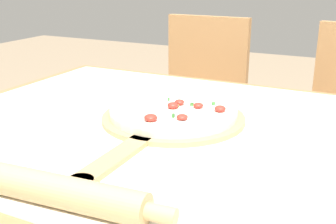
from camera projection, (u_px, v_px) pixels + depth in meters
dining_table at (186, 170)px, 1.02m from camera, size 1.32×0.98×0.74m
towel_cloth at (186, 130)px, 0.98m from camera, size 1.24×0.90×0.00m
pizza_peel at (169, 121)px, 1.02m from camera, size 0.35×0.58×0.01m
pizza at (174, 111)px, 1.03m from camera, size 0.31×0.31×0.03m
rolling_pin at (54, 190)px, 0.66m from camera, size 0.41×0.07×0.05m
chair_left at (199, 104)px, 1.90m from camera, size 0.41×0.41×0.91m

